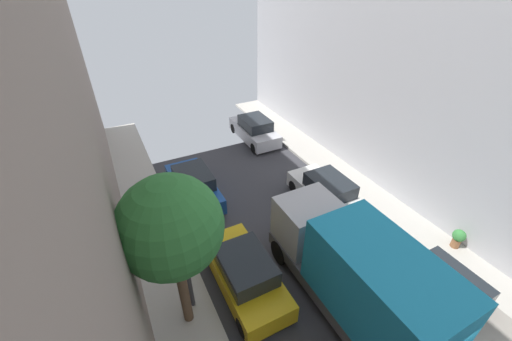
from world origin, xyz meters
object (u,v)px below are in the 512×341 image
(parked_car_left_3, at_px, (194,185))
(parked_car_right_3, at_px, (327,193))
(delivery_truck, at_px, (357,274))
(parked_car_left_2, at_px, (245,273))
(lamp_post, at_px, (179,228))
(parked_car_right_4, at_px, (254,130))
(potted_plant_1, at_px, (458,237))
(street_tree_0, at_px, (171,227))
(parked_car_right_2, at_px, (439,291))

(parked_car_left_3, xyz_separation_m, parked_car_right_3, (5.40, -3.44, 0.00))
(delivery_truck, bearing_deg, parked_car_left_3, 108.34)
(parked_car_left_2, relative_size, lamp_post, 0.80)
(parked_car_left_2, distance_m, parked_car_right_3, 5.90)
(parked_car_left_2, relative_size, parked_car_right_4, 1.00)
(parked_car_right_3, height_order, lamp_post, lamp_post)
(potted_plant_1, bearing_deg, lamp_post, 167.15)
(delivery_truck, bearing_deg, parked_car_right_4, 77.58)
(parked_car_left_3, bearing_deg, parked_car_right_3, -32.46)
(street_tree_0, xyz_separation_m, lamp_post, (0.26, 0.42, -0.49))
(parked_car_left_3, relative_size, parked_car_right_3, 1.00)
(parked_car_left_3, height_order, parked_car_right_3, same)
(delivery_truck, xyz_separation_m, potted_plant_1, (5.62, 0.09, -1.15))
(potted_plant_1, bearing_deg, parked_car_left_3, 135.93)
(delivery_truck, relative_size, lamp_post, 1.26)
(potted_plant_1, bearing_deg, parked_car_right_2, -156.03)
(parked_car_left_2, relative_size, potted_plant_1, 4.98)
(delivery_truck, bearing_deg, potted_plant_1, 0.97)
(parked_car_right_4, bearing_deg, street_tree_0, -126.41)
(parked_car_right_2, bearing_deg, street_tree_0, 157.02)
(parked_car_right_2, bearing_deg, potted_plant_1, 23.97)
(parked_car_right_2, height_order, delivery_truck, delivery_truck)
(lamp_post, bearing_deg, parked_car_left_3, 71.62)
(parked_car_right_3, relative_size, potted_plant_1, 4.98)
(street_tree_0, height_order, lamp_post, street_tree_0)
(parked_car_left_3, height_order, parked_car_right_2, same)
(parked_car_left_3, height_order, delivery_truck, delivery_truck)
(lamp_post, bearing_deg, parked_car_right_4, 53.42)
(parked_car_right_4, relative_size, lamp_post, 0.80)
(parked_car_left_2, distance_m, parked_car_right_4, 11.29)
(parked_car_right_2, relative_size, street_tree_0, 0.78)
(parked_car_left_3, height_order, potted_plant_1, parked_car_left_3)
(potted_plant_1, bearing_deg, delivery_truck, -179.03)
(delivery_truck, xyz_separation_m, lamp_post, (-4.60, 2.43, 1.85))
(delivery_truck, relative_size, potted_plant_1, 7.82)
(parked_car_left_2, height_order, delivery_truck, delivery_truck)
(parked_car_right_3, bearing_deg, potted_plant_1, -57.71)
(parked_car_left_3, distance_m, potted_plant_1, 11.57)
(parked_car_left_3, relative_size, street_tree_0, 0.78)
(parked_car_right_2, bearing_deg, delivery_truck, 156.01)
(potted_plant_1, height_order, lamp_post, lamp_post)
(parked_car_left_3, bearing_deg, lamp_post, -108.38)
(delivery_truck, bearing_deg, parked_car_left_2, 139.05)
(street_tree_0, bearing_deg, potted_plant_1, -10.34)
(parked_car_right_4, xyz_separation_m, potted_plant_1, (2.92, -12.17, -0.08))
(parked_car_right_2, distance_m, street_tree_0, 8.89)
(street_tree_0, bearing_deg, parked_car_left_2, 8.84)
(parked_car_left_2, distance_m, parked_car_right_2, 6.46)
(parked_car_left_2, height_order, lamp_post, lamp_post)
(parked_car_left_3, distance_m, parked_car_right_4, 6.79)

